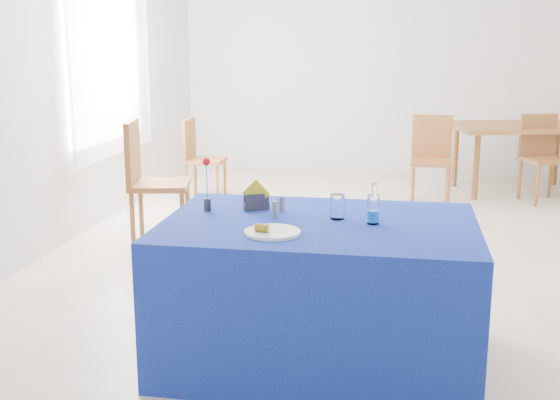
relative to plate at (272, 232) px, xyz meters
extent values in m
plane|color=beige|center=(0.35, 2.21, -0.77)|extent=(7.00, 7.00, 0.00)
plane|color=silver|center=(0.35, 5.71, 0.63)|extent=(5.00, 0.00, 5.00)
plane|color=silver|center=(0.35, -1.29, 0.63)|extent=(5.00, 0.00, 5.00)
plane|color=silver|center=(-2.15, 2.21, 0.63)|extent=(0.00, 7.00, 7.00)
cube|color=white|center=(-2.12, 3.01, 0.78)|extent=(0.04, 1.50, 1.60)
cube|color=white|center=(-2.05, 3.01, 0.78)|extent=(0.04, 1.75, 1.85)
cylinder|color=white|center=(0.00, 0.00, 0.00)|extent=(0.27, 0.27, 0.01)
cylinder|color=white|center=(0.28, 0.34, 0.06)|extent=(0.07, 0.07, 0.13)
cylinder|color=slate|center=(-0.05, 0.32, 0.04)|extent=(0.03, 0.03, 0.08)
cylinder|color=slate|center=(-0.03, 0.44, 0.04)|extent=(0.03, 0.03, 0.08)
cube|color=navy|center=(0.19, 0.27, -0.39)|extent=(1.60, 1.10, 0.76)
cylinder|color=white|center=(0.47, 0.27, 0.07)|extent=(0.06, 0.06, 0.15)
cylinder|color=blue|center=(0.47, 0.27, 0.03)|extent=(0.06, 0.06, 0.06)
cylinder|color=white|center=(0.47, 0.27, 0.17)|extent=(0.03, 0.03, 0.05)
cylinder|color=silver|center=(0.47, 0.27, 0.20)|extent=(0.03, 0.03, 0.01)
cube|color=#3B3B41|center=(-0.18, 0.47, 0.01)|extent=(0.15, 0.11, 0.03)
cube|color=#333438|center=(-0.17, 0.45, 0.04)|extent=(0.12, 0.06, 0.09)
cube|color=#343438|center=(-0.19, 0.49, 0.04)|extent=(0.12, 0.06, 0.09)
cube|color=yellow|center=(-0.18, 0.47, 0.08)|extent=(0.16, 0.02, 0.16)
cylinder|color=#26262B|center=(-0.43, 0.39, 0.03)|extent=(0.04, 0.04, 0.07)
cylinder|color=#186325|center=(-0.43, 0.39, 0.14)|extent=(0.01, 0.01, 0.22)
sphere|color=red|center=(-0.43, 0.39, 0.26)|extent=(0.04, 0.04, 0.04)
cube|color=brown|center=(1.88, 4.85, -0.04)|extent=(1.65, 1.27, 0.05)
cylinder|color=brown|center=(1.39, 4.36, -0.41)|extent=(0.06, 0.06, 0.71)
cylinder|color=brown|center=(1.22, 5.04, -0.41)|extent=(0.06, 0.06, 0.71)
cylinder|color=brown|center=(2.38, 5.33, -0.41)|extent=(0.06, 0.06, 0.71)
cylinder|color=#94552B|center=(0.72, 3.83, -0.55)|extent=(0.03, 0.03, 0.44)
cylinder|color=#94552B|center=(1.07, 3.82, -0.55)|extent=(0.03, 0.03, 0.44)
cylinder|color=#94552B|center=(0.73, 4.18, -0.55)|extent=(0.03, 0.03, 0.44)
cylinder|color=#94552B|center=(1.08, 4.17, -0.55)|extent=(0.03, 0.03, 0.44)
cube|color=#94552B|center=(0.90, 4.00, -0.32)|extent=(0.42, 0.42, 0.04)
cube|color=#94552B|center=(0.91, 4.18, -0.08)|extent=(0.41, 0.05, 0.45)
cylinder|color=#94552B|center=(1.97, 4.14, -0.55)|extent=(0.03, 0.03, 0.43)
cylinder|color=#94552B|center=(1.85, 4.46, -0.55)|extent=(0.03, 0.03, 0.43)
cylinder|color=#94552B|center=(2.18, 4.58, -0.55)|extent=(0.03, 0.03, 0.43)
cube|color=#94552B|center=(2.08, 4.36, -0.32)|extent=(0.52, 0.52, 0.04)
cube|color=#94552B|center=(2.01, 4.53, -0.08)|extent=(0.39, 0.17, 0.44)
cylinder|color=#94552B|center=(-1.10, 1.99, -0.52)|extent=(0.04, 0.04, 0.50)
cylinder|color=#94552B|center=(-1.17, 2.38, -0.52)|extent=(0.04, 0.04, 0.50)
cylinder|color=#94552B|center=(-1.49, 1.91, -0.52)|extent=(0.04, 0.04, 0.50)
cylinder|color=#94552B|center=(-1.56, 2.30, -0.52)|extent=(0.04, 0.04, 0.50)
cube|color=#94552B|center=(-1.33, 2.15, -0.25)|extent=(0.55, 0.55, 0.04)
cube|color=#94552B|center=(-1.53, 2.11, 0.02)|extent=(0.13, 0.46, 0.51)
cylinder|color=#94552B|center=(-1.26, 3.68, -0.56)|extent=(0.03, 0.03, 0.41)
cylinder|color=#94552B|center=(-1.26, 4.01, -0.56)|extent=(0.03, 0.03, 0.41)
cylinder|color=#94552B|center=(-1.59, 3.67, -0.56)|extent=(0.03, 0.03, 0.41)
cylinder|color=#94552B|center=(-1.59, 4.00, -0.56)|extent=(0.03, 0.03, 0.41)
cube|color=#94552B|center=(-1.43, 3.84, -0.34)|extent=(0.39, 0.39, 0.04)
cube|color=#94552B|center=(-1.60, 3.84, -0.12)|extent=(0.04, 0.38, 0.42)
cylinder|color=gold|center=(-0.04, -0.03, 0.03)|extent=(0.07, 0.05, 0.04)
cylinder|color=beige|center=(-0.01, -0.03, 0.03)|extent=(0.01, 0.03, 0.03)
camera|label=1|loc=(0.59, -3.19, 0.90)|focal=45.00mm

